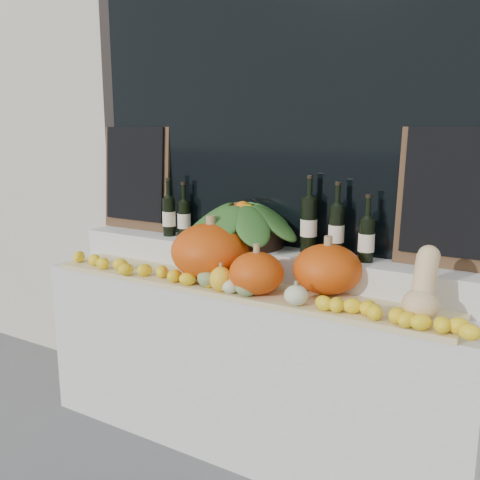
% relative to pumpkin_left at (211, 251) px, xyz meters
% --- Properties ---
extents(storefront_facade, '(7.00, 0.94, 4.50)m').
position_rel_pumpkin_left_xyz_m(storefront_facade, '(0.17, 0.80, 1.20)').
color(storefront_facade, beige).
rests_on(storefront_facade, ground).
extents(display_sill, '(2.30, 0.55, 0.88)m').
position_rel_pumpkin_left_xyz_m(display_sill, '(0.17, 0.08, -0.61)').
color(display_sill, silver).
rests_on(display_sill, ground).
extents(rear_tier, '(2.30, 0.25, 0.16)m').
position_rel_pumpkin_left_xyz_m(rear_tier, '(0.17, 0.23, -0.09)').
color(rear_tier, silver).
rests_on(rear_tier, display_sill).
extents(straw_bedding, '(2.10, 0.32, 0.02)m').
position_rel_pumpkin_left_xyz_m(straw_bedding, '(0.17, -0.04, -0.15)').
color(straw_bedding, tan).
rests_on(straw_bedding, display_sill).
extents(pumpkin_left, '(0.53, 0.53, 0.28)m').
position_rel_pumpkin_left_xyz_m(pumpkin_left, '(0.00, 0.00, 0.00)').
color(pumpkin_left, '#D64C0B').
rests_on(pumpkin_left, straw_bedding).
extents(pumpkin_right, '(0.40, 0.40, 0.23)m').
position_rel_pumpkin_left_xyz_m(pumpkin_right, '(0.60, 0.07, -0.03)').
color(pumpkin_right, '#D64C0B').
rests_on(pumpkin_right, straw_bedding).
extents(pumpkin_center, '(0.29, 0.29, 0.19)m').
position_rel_pumpkin_left_xyz_m(pumpkin_center, '(0.32, -0.11, -0.04)').
color(pumpkin_center, '#D64C0B').
rests_on(pumpkin_center, straw_bedding).
extents(butternut_squash, '(0.15, 0.21, 0.29)m').
position_rel_pumpkin_left_xyz_m(butternut_squash, '(1.05, -0.06, -0.02)').
color(butternut_squash, '#E1BA84').
rests_on(butternut_squash, straw_bedding).
extents(decorative_gourds, '(0.58, 0.13, 0.14)m').
position_rel_pumpkin_left_xyz_m(decorative_gourds, '(0.26, -0.16, -0.09)').
color(decorative_gourds, '#2C5E1C').
rests_on(decorative_gourds, straw_bedding).
extents(lemon_heap, '(2.20, 0.16, 0.06)m').
position_rel_pumpkin_left_xyz_m(lemon_heap, '(0.17, -0.15, -0.11)').
color(lemon_heap, yellow).
rests_on(lemon_heap, straw_bedding).
extents(produce_bowl, '(0.67, 0.67, 0.25)m').
position_rel_pumpkin_left_xyz_m(produce_bowl, '(0.06, 0.22, 0.11)').
color(produce_bowl, black).
rests_on(produce_bowl, rear_tier).
extents(wine_bottle_far_left, '(0.08, 0.08, 0.33)m').
position_rel_pumpkin_left_xyz_m(wine_bottle_far_left, '(-0.45, 0.22, 0.11)').
color(wine_bottle_far_left, black).
rests_on(wine_bottle_far_left, rear_tier).
extents(wine_bottle_near_left, '(0.08, 0.08, 0.31)m').
position_rel_pumpkin_left_xyz_m(wine_bottle_near_left, '(-0.37, 0.26, 0.10)').
color(wine_bottle_near_left, black).
rests_on(wine_bottle_near_left, rear_tier).
extents(wine_bottle_tall, '(0.08, 0.08, 0.39)m').
position_rel_pumpkin_left_xyz_m(wine_bottle_tall, '(0.42, 0.25, 0.14)').
color(wine_bottle_tall, black).
rests_on(wine_bottle_tall, rear_tier).
extents(wine_bottle_near_right, '(0.08, 0.08, 0.36)m').
position_rel_pumpkin_left_xyz_m(wine_bottle_near_right, '(0.57, 0.24, 0.12)').
color(wine_bottle_near_right, black).
rests_on(wine_bottle_near_right, rear_tier).
extents(wine_bottle_far_right, '(0.08, 0.08, 0.32)m').
position_rel_pumpkin_left_xyz_m(wine_bottle_far_right, '(0.73, 0.22, 0.10)').
color(wine_bottle_far_right, black).
rests_on(wine_bottle_far_right, rear_tier).
extents(chalkboard_left, '(0.50, 0.07, 0.62)m').
position_rel_pumpkin_left_xyz_m(chalkboard_left, '(-0.75, 0.29, 0.32)').
color(chalkboard_left, '#4C331E').
rests_on(chalkboard_left, rear_tier).
extents(chalkboard_right, '(0.50, 0.07, 0.62)m').
position_rel_pumpkin_left_xyz_m(chalkboard_right, '(1.09, 0.29, 0.32)').
color(chalkboard_right, '#4C331E').
rests_on(chalkboard_right, rear_tier).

